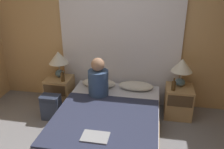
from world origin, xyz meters
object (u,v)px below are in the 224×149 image
object	(u,v)px
lamp_left	(58,59)
backpack_on_floor	(51,106)
nightstand_left	(60,91)
pillow_left	(99,83)
laptop_on_bed	(95,137)
beer_bottle_on_left_stand	(63,77)
bed	(108,123)
person_left_in_bed	(98,80)
nightstand_right	(178,102)
lamp_right	(182,67)
beer_bottle_on_right_stand	(174,86)
pillow_right	(136,86)

from	to	relation	value
lamp_left	backpack_on_floor	xyz separation A→B (m)	(0.04, -0.56, -0.61)
nightstand_left	pillow_left	size ratio (longest dim) A/B	0.88
pillow_left	laptop_on_bed	size ratio (longest dim) A/B	1.82
laptop_on_bed	beer_bottle_on_left_stand	bearing A→B (deg)	125.09
bed	person_left_in_bed	xyz separation A→B (m)	(-0.25, 0.43, 0.48)
nightstand_left	nightstand_right	world-z (taller)	same
beer_bottle_on_left_stand	laptop_on_bed	world-z (taller)	beer_bottle_on_left_stand
person_left_in_bed	bed	bearing A→B (deg)	-60.14
lamp_left	bed	bearing A→B (deg)	-37.22
nightstand_left	lamp_right	size ratio (longest dim) A/B	1.11
beer_bottle_on_right_stand	beer_bottle_on_left_stand	bearing A→B (deg)	180.00
nightstand_left	beer_bottle_on_left_stand	distance (m)	0.38
backpack_on_floor	pillow_right	bearing A→B (deg)	22.10
backpack_on_floor	laptop_on_bed	bearing A→B (deg)	-42.45
lamp_left	pillow_left	xyz separation A→B (m)	(0.72, -0.02, -0.39)
pillow_left	beer_bottle_on_right_stand	distance (m)	1.28
lamp_left	laptop_on_bed	distance (m)	1.82
nightstand_left	pillow_right	world-z (taller)	same
pillow_left	beer_bottle_on_left_stand	bearing A→B (deg)	-164.36
bed	person_left_in_bed	world-z (taller)	person_left_in_bed
nightstand_right	beer_bottle_on_right_stand	world-z (taller)	beer_bottle_on_right_stand
beer_bottle_on_left_stand	beer_bottle_on_right_stand	distance (m)	1.85
nightstand_right	pillow_left	world-z (taller)	same
pillow_left	beer_bottle_on_left_stand	distance (m)	0.63
beer_bottle_on_left_stand	beer_bottle_on_right_stand	world-z (taller)	beer_bottle_on_left_stand
nightstand_right	beer_bottle_on_right_stand	distance (m)	0.37
pillow_right	laptop_on_bed	world-z (taller)	pillow_right
nightstand_right	pillow_right	size ratio (longest dim) A/B	0.88
lamp_right	laptop_on_bed	size ratio (longest dim) A/B	1.44
nightstand_right	beer_bottle_on_left_stand	distance (m)	2.00
nightstand_left	person_left_in_bed	distance (m)	0.95
nightstand_left	pillow_left	bearing A→B (deg)	4.36
bed	backpack_on_floor	size ratio (longest dim) A/B	4.55
bed	pillow_left	size ratio (longest dim) A/B	3.29
lamp_left	laptop_on_bed	bearing A→B (deg)	-54.93
nightstand_right	backpack_on_floor	world-z (taller)	nightstand_right
pillow_left	nightstand_left	bearing A→B (deg)	-175.64
lamp_right	pillow_left	size ratio (longest dim) A/B	0.79
nightstand_left	pillow_right	bearing A→B (deg)	2.29
nightstand_left	beer_bottle_on_right_stand	world-z (taller)	beer_bottle_on_right_stand
lamp_left	pillow_left	world-z (taller)	lamp_left
pillow_left	backpack_on_floor	xyz separation A→B (m)	(-0.68, -0.54, -0.22)
pillow_left	beer_bottle_on_right_stand	xyz separation A→B (m)	(1.26, -0.17, 0.14)
nightstand_right	lamp_right	size ratio (longest dim) A/B	1.11
bed	pillow_right	xyz separation A→B (m)	(0.33, 0.78, 0.26)
bed	nightstand_left	world-z (taller)	nightstand_left
backpack_on_floor	pillow_left	bearing A→B (deg)	38.54
nightstand_right	beer_bottle_on_left_stand	xyz separation A→B (m)	(-1.97, -0.11, 0.34)
bed	lamp_left	bearing A→B (deg)	142.78
beer_bottle_on_right_stand	nightstand_right	bearing A→B (deg)	43.93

